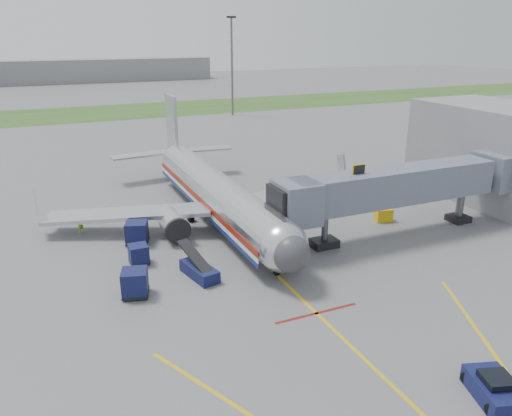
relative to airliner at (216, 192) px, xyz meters
name	(u,v)px	position (x,y,z in m)	size (l,w,h in m)	color
ground	(288,286)	(0.00, -15.25, -2.65)	(400.00, 400.00, 0.00)	#565659
grass_strip	(106,112)	(0.00, 74.75, -2.64)	(300.00, 25.00, 0.01)	#2D4C1E
apron_markings	(346,341)	(0.00, -22.65, -2.64)	(21.52, 50.00, 0.01)	gold
airliner	(216,192)	(0.00, 0.00, 0.00)	(32.10, 35.67, 10.25)	silver
jet_bridge	(394,187)	(12.86, -10.25, 1.82)	(25.30, 4.00, 6.90)	slate
terminal	(492,151)	(30.00, -5.25, 2.35)	(10.00, 16.00, 10.00)	slate
light_mast_right	(232,64)	(25.00, 59.75, 8.13)	(2.00, 0.44, 20.40)	#595B60
distant_terminal	(44,72)	(-10.00, 154.75, 1.35)	(120.00, 14.00, 8.00)	slate
pushback_tug	(495,390)	(4.00, -29.76, -2.09)	(2.84, 3.65, 1.34)	black
baggage_cart_a	(135,283)	(-10.29, -12.16, -1.67)	(2.19, 2.19, 1.91)	black
baggage_cart_b	(139,254)	(-9.04, -7.20, -1.84)	(1.47, 1.47, 1.58)	black
baggage_cart_c	(137,233)	(-8.37, -3.17, -1.64)	(2.34, 2.34, 1.98)	black
belt_loader	(199,270)	(-5.39, -11.21, -2.11)	(2.18, 4.54, 2.14)	black
ground_power_cart	(384,215)	(14.45, -7.25, -2.03)	(1.76, 1.38, 1.25)	#E3AC0D
ramp_worker	(80,224)	(-12.56, 1.58, -1.83)	(0.60, 0.39, 1.64)	#9EE61B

